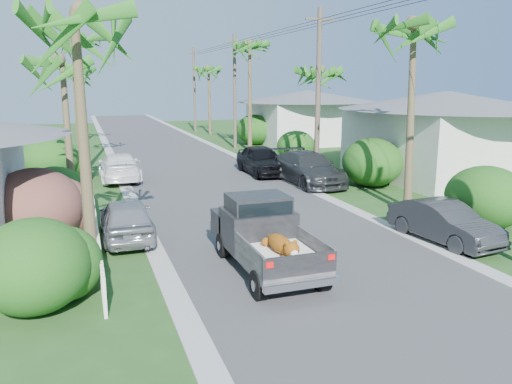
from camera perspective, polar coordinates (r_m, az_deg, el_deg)
name	(u,v)px	position (r m, az deg, el deg)	size (l,w,h in m)	color
ground	(340,284)	(13.68, 9.63, -10.33)	(120.00, 120.00, 0.00)	#244B1C
road	(174,156)	(36.91, -9.38, 4.03)	(8.00, 100.00, 0.02)	#38383A
curb_left	(113,159)	(36.43, -16.06, 3.63)	(0.60, 100.00, 0.06)	#A5A39E
curb_right	(230,154)	(37.87, -2.95, 4.41)	(0.60, 100.00, 0.06)	#A5A39E
pickup_truck	(261,232)	(14.47, 0.61, -4.63)	(1.98, 5.12, 2.06)	black
parked_car_rn	(444,223)	(17.83, 20.67, -3.28)	(1.43, 4.11, 1.35)	#27282B
parked_car_rm	(308,168)	(26.51, 5.97, 2.70)	(2.31, 5.69, 1.65)	#2B2D30
parked_car_rf	(262,160)	(29.19, 0.64, 3.66)	(1.97, 4.91, 1.67)	black
parked_car_ln	(126,219)	(17.57, -14.61, -2.98)	(1.68, 4.18, 1.42)	#A0A1A7
parked_car_lf	(119,167)	(28.34, -15.37, 2.77)	(2.08, 5.12, 1.49)	white
palm_l_a	(74,14)	(14.10, -20.08, 18.55)	(4.40, 4.40, 8.20)	brown
palm_l_b	(62,61)	(23.03, -21.31, 13.80)	(4.40, 4.40, 7.40)	brown
palm_l_c	(79,38)	(33.11, -19.62, 16.29)	(4.40, 4.40, 9.20)	brown
palm_l_d	(73,68)	(45.02, -20.16, 13.14)	(4.40, 4.40, 7.70)	brown
palm_r_a	(417,25)	(21.23, 17.90, 17.69)	(4.40, 4.40, 8.70)	brown
palm_r_b	(319,70)	(29.00, 7.20, 13.65)	(4.40, 4.40, 7.20)	brown
palm_r_c	(250,44)	(39.14, -0.73, 16.54)	(4.40, 4.40, 9.40)	brown
palm_r_d	(209,68)	(52.59, -5.41, 13.91)	(4.40, 4.40, 8.00)	brown
shrub_l_a	(34,266)	(12.75, -24.08, -7.68)	(2.60, 2.86, 2.20)	#1A4212
shrub_l_b	(36,208)	(17.52, -23.89, -1.71)	(3.00, 3.30, 2.60)	#B21946
shrub_l_c	(55,192)	(21.45, -21.99, 0.05)	(2.40, 2.64, 2.00)	#1A4212
shrub_l_d	(49,159)	(29.33, -22.58, 3.48)	(3.20, 3.52, 2.40)	#1A4212
shrub_r_a	(486,197)	(20.10, 24.82, -0.54)	(2.80, 3.08, 2.30)	#1A4212
shrub_r_b	(372,162)	(26.40, 13.13, 3.33)	(3.00, 3.30, 2.50)	#1A4212
shrub_r_c	(296,146)	(34.16, 4.60, 5.25)	(2.60, 2.86, 2.10)	#1A4212
shrub_r_d	(255,130)	(43.58, -0.13, 7.15)	(3.20, 3.52, 2.60)	#1A4212
picket_fence	(96,231)	(17.17, -17.78, -4.27)	(0.10, 11.00, 1.00)	white
house_right_near	(443,138)	(30.13, 20.63, 5.80)	(8.00, 9.00, 4.80)	silver
house_right_far	(307,119)	(45.39, 5.91, 8.33)	(9.00, 8.00, 4.60)	silver
utility_pole_b	(318,96)	(26.77, 7.10, 10.88)	(1.60, 0.26, 9.00)	brown
utility_pole_c	(235,91)	(40.76, -2.44, 11.43)	(1.60, 0.26, 9.00)	brown
utility_pole_d	(194,89)	(55.29, -7.06, 11.58)	(1.60, 0.26, 9.00)	brown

